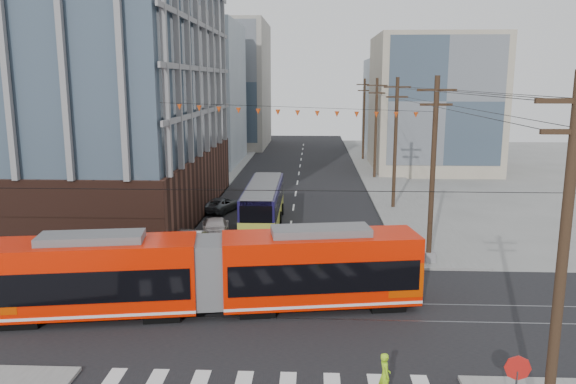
% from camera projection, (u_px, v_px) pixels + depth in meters
% --- Properties ---
extents(ground, '(160.00, 160.00, 0.00)m').
position_uv_depth(ground, '(271.00, 349.00, 22.77)').
color(ground, slate).
extents(office_building, '(30.00, 25.00, 28.60)m').
position_uv_depth(office_building, '(9.00, 34.00, 43.48)').
color(office_building, '#381E16').
rests_on(office_building, ground).
extents(bg_bldg_nw_near, '(18.00, 16.00, 18.00)m').
position_uv_depth(bg_bldg_nw_near, '(170.00, 94.00, 72.71)').
color(bg_bldg_nw_near, '#8C99A5').
rests_on(bg_bldg_nw_near, ground).
extents(bg_bldg_ne_near, '(14.00, 14.00, 16.00)m').
position_uv_depth(bg_bldg_ne_near, '(433.00, 104.00, 67.53)').
color(bg_bldg_ne_near, gray).
rests_on(bg_bldg_ne_near, ground).
extents(bg_bldg_nw_far, '(16.00, 18.00, 20.00)m').
position_uv_depth(bg_bldg_nw_far, '(218.00, 85.00, 91.98)').
color(bg_bldg_nw_far, gray).
rests_on(bg_bldg_nw_far, ground).
extents(bg_bldg_ne_far, '(16.00, 16.00, 14.00)m').
position_uv_depth(bg_bldg_ne_far, '(419.00, 105.00, 87.23)').
color(bg_bldg_ne_far, '#8C99A5').
rests_on(bg_bldg_ne_far, ground).
extents(utility_pole_near, '(0.30, 0.30, 11.00)m').
position_uv_depth(utility_pole_near, '(561.00, 274.00, 15.44)').
color(utility_pole_near, black).
rests_on(utility_pole_near, ground).
extents(utility_pole_far, '(0.30, 0.30, 11.00)m').
position_uv_depth(utility_pole_far, '(364.00, 120.00, 76.19)').
color(utility_pole_far, black).
rests_on(utility_pole_far, ground).
extents(streetcar, '(19.91, 5.83, 3.80)m').
position_uv_depth(streetcar, '(210.00, 273.00, 26.15)').
color(streetcar, red).
rests_on(streetcar, ground).
extents(city_bus, '(2.52, 11.42, 3.23)m').
position_uv_depth(city_bus, '(263.00, 204.00, 42.03)').
color(city_bus, '#141039').
rests_on(city_bus, ground).
extents(parked_car_silver, '(2.46, 4.89, 1.54)m').
position_uv_depth(parked_car_silver, '(193.00, 241.00, 35.44)').
color(parked_car_silver, '#B8B8B8').
rests_on(parked_car_silver, ground).
extents(parked_car_white, '(2.60, 4.86, 1.34)m').
position_uv_depth(parked_car_white, '(215.00, 227.00, 39.30)').
color(parked_car_white, beige).
rests_on(parked_car_white, ground).
extents(parked_car_grey, '(3.19, 4.70, 1.19)m').
position_uv_depth(parked_car_grey, '(222.00, 205.00, 46.63)').
color(parked_car_grey, '#42484D').
rests_on(parked_car_grey, ground).
extents(pedestrian, '(0.48, 0.64, 1.62)m').
position_uv_depth(pedestrian, '(385.00, 375.00, 19.20)').
color(pedestrian, '#9CDA1C').
rests_on(pedestrian, ground).
extents(jersey_barrier, '(1.55, 4.07, 0.79)m').
position_uv_depth(jersey_barrier, '(419.00, 249.00, 34.89)').
color(jersey_barrier, slate).
rests_on(jersey_barrier, ground).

